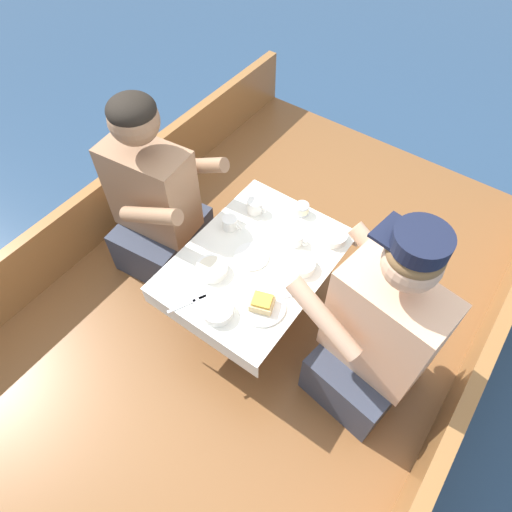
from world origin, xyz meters
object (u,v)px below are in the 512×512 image
(person_port, at_px, (155,203))
(tin_can, at_px, (302,209))
(coffee_cup_port, at_px, (295,238))
(coffee_cup_center, at_px, (230,223))
(coffee_cup_starboard, at_px, (255,206))
(sandwich, at_px, (262,303))
(person_starboard, at_px, (377,337))

(person_port, bearing_deg, tin_can, 23.49)
(coffee_cup_port, bearing_deg, person_port, -164.93)
(coffee_cup_port, xyz_separation_m, coffee_cup_center, (-0.29, -0.10, 0.00))
(coffee_cup_starboard, bearing_deg, coffee_cup_port, -10.91)
(person_port, distance_m, coffee_cup_center, 0.41)
(person_port, bearing_deg, coffee_cup_center, 5.80)
(sandwich, height_order, tin_can, sandwich)
(sandwich, xyz_separation_m, coffee_cup_port, (-0.07, 0.36, -0.00))
(sandwich, bearing_deg, tin_can, 105.54)
(sandwich, relative_size, coffee_cup_center, 1.16)
(person_starboard, distance_m, tin_can, 0.70)
(coffee_cup_port, bearing_deg, person_starboard, -21.93)
(sandwich, relative_size, tin_can, 1.70)
(sandwich, distance_m, coffee_cup_starboard, 0.53)
(person_starboard, relative_size, tin_can, 15.38)
(sandwich, xyz_separation_m, coffee_cup_center, (-0.37, 0.26, -0.00))
(person_starboard, xyz_separation_m, coffee_cup_port, (-0.51, 0.21, 0.04))
(person_starboard, height_order, coffee_cup_port, person_starboard)
(coffee_cup_starboard, distance_m, coffee_cup_center, 0.15)
(person_starboard, distance_m, coffee_cup_starboard, 0.81)
(person_port, height_order, tin_can, person_port)
(coffee_cup_starboard, bearing_deg, person_starboard, -18.38)
(tin_can, bearing_deg, coffee_cup_port, -66.82)
(coffee_cup_starboard, bearing_deg, coffee_cup_center, -102.00)
(person_starboard, bearing_deg, sandwich, 28.44)
(coffee_cup_center, bearing_deg, person_port, -167.79)
(person_port, xyz_separation_m, person_starboard, (1.20, -0.02, 0.00))
(coffee_cup_port, bearing_deg, coffee_cup_starboard, 169.09)
(person_port, relative_size, coffee_cup_starboard, 9.86)
(coffee_cup_port, relative_size, coffee_cup_center, 1.03)
(person_starboard, relative_size, coffee_cup_starboard, 10.28)
(person_starboard, relative_size, coffee_cup_center, 10.50)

